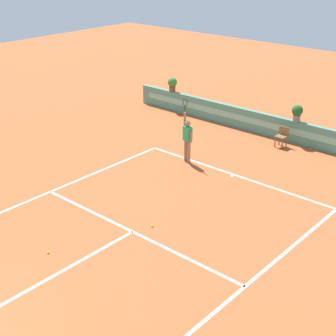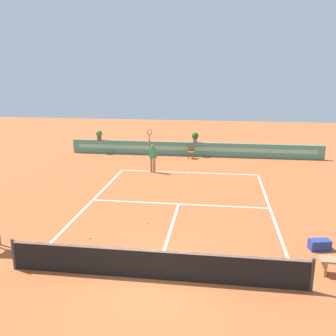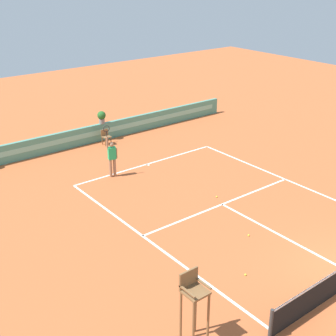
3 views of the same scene
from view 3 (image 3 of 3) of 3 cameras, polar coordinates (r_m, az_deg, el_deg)
The scene contains 10 objects.
ground_plane at distance 19.70m, azimuth 7.44°, elevation -4.85°, with size 60.00×60.00×0.00m, color #B2562D.
court_lines at distance 20.15m, azimuth 6.00°, elevation -4.08°, with size 8.32×11.94×0.01m.
back_wall_barrier at distance 27.14m, azimuth -8.14°, elevation 4.37°, with size 18.00×0.21×1.00m.
umpire_chair at distance 12.58m, azimuth 3.10°, elevation -15.74°, with size 0.60×0.60×2.14m.
ball_kid_chair at distance 26.48m, azimuth -7.60°, elevation 3.86°, with size 0.44×0.44×0.85m.
tennis_player at distance 22.12m, azimuth -6.86°, elevation 1.45°, with size 0.61×0.30×2.58m.
tennis_ball_near_baseline at distance 17.87m, azimuth 9.81°, elevation -8.09°, with size 0.07×0.07×0.07m, color #CCE033.
tennis_ball_mid_court at distance 15.81m, azimuth 9.42°, elevation -12.72°, with size 0.07×0.07×0.07m, color #CCE033.
tennis_ball_by_sideline at distance 20.48m, azimuth 5.96°, elevation -3.50°, with size 0.07×0.07×0.07m, color #CCE033.
potted_plant_centre at distance 26.90m, azimuth -8.10°, elevation 6.24°, with size 0.48×0.48×0.72m.
Camera 3 is at (-12.55, -6.01, 9.30)m, focal length 49.97 mm.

